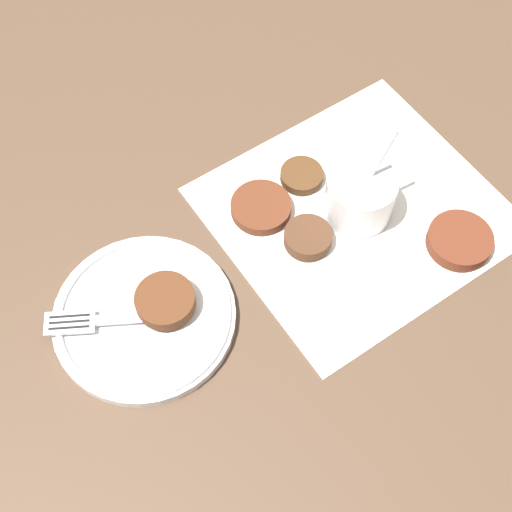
{
  "coord_description": "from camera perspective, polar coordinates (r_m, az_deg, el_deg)",
  "views": [
    {
      "loc": [
        -0.42,
        -0.33,
        0.76
      ],
      "look_at": [
        -0.17,
        0.01,
        0.02
      ],
      "focal_mm": 50.0,
      "sensor_mm": 36.0,
      "label": 1
    }
  ],
  "objects": [
    {
      "name": "fritter_2",
      "position": [
        0.94,
        3.67,
        6.44
      ],
      "size": [
        0.06,
        0.06,
        0.01
      ],
      "color": "#4B2F1A",
      "rests_on": "napkin"
    },
    {
      "name": "serving_plate",
      "position": [
        0.84,
        -8.93,
        -4.77
      ],
      "size": [
        0.21,
        0.21,
        0.02
      ],
      "color": "silver",
      "rests_on": "ground_plane"
    },
    {
      "name": "sauce_bowl",
      "position": [
        0.9,
        8.33,
        4.66
      ],
      "size": [
        0.09,
        0.09,
        0.13
      ],
      "color": "silver",
      "rests_on": "napkin"
    },
    {
      "name": "fritter_0",
      "position": [
        0.91,
        15.98,
        1.21
      ],
      "size": [
        0.08,
        0.08,
        0.02
      ],
      "color": "#5A291A",
      "rests_on": "napkin"
    },
    {
      "name": "fritter_1",
      "position": [
        0.88,
        4.36,
        1.26
      ],
      "size": [
        0.06,
        0.06,
        0.02
      ],
      "color": "#492E1E",
      "rests_on": "napkin"
    },
    {
      "name": "ground_plane",
      "position": [
        0.93,
        8.82,
        4.04
      ],
      "size": [
        4.0,
        4.0,
        0.0
      ],
      "primitive_type": "plane",
      "color": "#4C3828"
    },
    {
      "name": "fritter_on_plate",
      "position": [
        0.83,
        -7.28,
        -3.56
      ],
      "size": [
        0.07,
        0.07,
        0.02
      ],
      "color": "#512D19",
      "rests_on": "serving_plate"
    },
    {
      "name": "napkin",
      "position": [
        0.92,
        8.15,
        3.48
      ],
      "size": [
        0.35,
        0.33,
        0.0
      ],
      "color": "silver",
      "rests_on": "ground_plane"
    },
    {
      "name": "fritter_3",
      "position": [
        0.9,
        0.4,
        3.92
      ],
      "size": [
        0.08,
        0.08,
        0.01
      ],
      "color": "#572B1A",
      "rests_on": "napkin"
    },
    {
      "name": "fork",
      "position": [
        0.84,
        -12.68,
        -5.08
      ],
      "size": [
        0.14,
        0.1,
        0.0
      ],
      "color": "silver",
      "rests_on": "serving_plate"
    }
  ]
}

